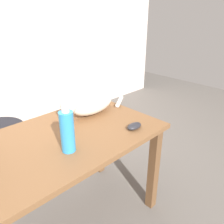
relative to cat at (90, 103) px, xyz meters
The scene contains 4 objects.
desk 0.60m from the cat, 166.41° to the right, with size 1.66×0.71×0.71m.
cat is the anchor object (origin of this frame).
computer_mouse 0.38m from the cat, 81.91° to the right, with size 0.11×0.06×0.04m, color #232328.
water_bottle 0.47m from the cat, 143.71° to the right, with size 0.07×0.07×0.25m.
Camera 1 is at (-0.38, -1.05, 1.41)m, focal length 36.92 mm.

